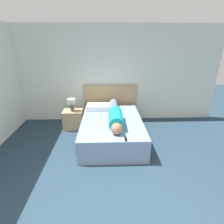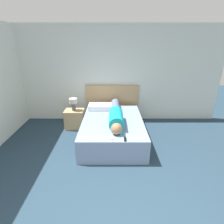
{
  "view_description": "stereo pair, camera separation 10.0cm",
  "coord_description": "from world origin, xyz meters",
  "px_view_note": "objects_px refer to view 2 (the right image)",
  "views": [
    {
      "loc": [
        -0.06,
        -1.1,
        2.17
      ],
      "look_at": [
        0.06,
        2.41,
        0.75
      ],
      "focal_mm": 28.0,
      "sensor_mm": 36.0,
      "label": 1
    },
    {
      "loc": [
        0.04,
        -1.1,
        2.17
      ],
      "look_at": [
        0.06,
        2.41,
        0.75
      ],
      "focal_mm": 28.0,
      "sensor_mm": 36.0,
      "label": 2
    }
  ],
  "objects_px": {
    "pillow_near_headboard": "(99,107)",
    "tv_remote": "(124,139)",
    "nightstand": "(74,119)",
    "table_lamp": "(73,102)",
    "cell_phone": "(111,138)",
    "person_lying": "(115,115)",
    "bed": "(112,129)"
  },
  "relations": [
    {
      "from": "table_lamp",
      "to": "tv_remote",
      "type": "height_order",
      "value": "table_lamp"
    },
    {
      "from": "nightstand",
      "to": "table_lamp",
      "type": "xyz_separation_m",
      "value": [
        0.0,
        0.0,
        0.47
      ]
    },
    {
      "from": "table_lamp",
      "to": "cell_phone",
      "type": "bearing_deg",
      "value": -54.58
    },
    {
      "from": "tv_remote",
      "to": "cell_phone",
      "type": "xyz_separation_m",
      "value": [
        -0.24,
        0.06,
        -0.01
      ]
    },
    {
      "from": "table_lamp",
      "to": "cell_phone",
      "type": "height_order",
      "value": "table_lamp"
    },
    {
      "from": "pillow_near_headboard",
      "to": "tv_remote",
      "type": "relative_size",
      "value": 4.07
    },
    {
      "from": "table_lamp",
      "to": "person_lying",
      "type": "distance_m",
      "value": 1.26
    },
    {
      "from": "nightstand",
      "to": "tv_remote",
      "type": "distance_m",
      "value": 1.93
    },
    {
      "from": "tv_remote",
      "to": "cell_phone",
      "type": "bearing_deg",
      "value": 165.85
    },
    {
      "from": "nightstand",
      "to": "tv_remote",
      "type": "relative_size",
      "value": 3.33
    },
    {
      "from": "person_lying",
      "to": "pillow_near_headboard",
      "type": "relative_size",
      "value": 2.8
    },
    {
      "from": "table_lamp",
      "to": "tv_remote",
      "type": "relative_size",
      "value": 2.15
    },
    {
      "from": "bed",
      "to": "cell_phone",
      "type": "xyz_separation_m",
      "value": [
        -0.01,
        -0.81,
        0.25
      ]
    },
    {
      "from": "pillow_near_headboard",
      "to": "tv_remote",
      "type": "distance_m",
      "value": 1.66
    },
    {
      "from": "table_lamp",
      "to": "tv_remote",
      "type": "bearing_deg",
      "value": -49.74
    },
    {
      "from": "nightstand",
      "to": "table_lamp",
      "type": "height_order",
      "value": "table_lamp"
    },
    {
      "from": "bed",
      "to": "table_lamp",
      "type": "relative_size",
      "value": 6.03
    },
    {
      "from": "bed",
      "to": "tv_remote",
      "type": "xyz_separation_m",
      "value": [
        0.23,
        -0.87,
        0.26
      ]
    },
    {
      "from": "table_lamp",
      "to": "tv_remote",
      "type": "distance_m",
      "value": 1.92
    },
    {
      "from": "bed",
      "to": "nightstand",
      "type": "height_order",
      "value": "nightstand"
    },
    {
      "from": "pillow_near_headboard",
      "to": "table_lamp",
      "type": "bearing_deg",
      "value": -171.25
    },
    {
      "from": "person_lying",
      "to": "cell_phone",
      "type": "relative_size",
      "value": 13.14
    },
    {
      "from": "table_lamp",
      "to": "cell_phone",
      "type": "xyz_separation_m",
      "value": [
        0.99,
        -1.4,
        -0.21
      ]
    },
    {
      "from": "person_lying",
      "to": "tv_remote",
      "type": "height_order",
      "value": "person_lying"
    },
    {
      "from": "tv_remote",
      "to": "table_lamp",
      "type": "bearing_deg",
      "value": 130.26
    },
    {
      "from": "bed",
      "to": "pillow_near_headboard",
      "type": "height_order",
      "value": "pillow_near_headboard"
    },
    {
      "from": "nightstand",
      "to": "person_lying",
      "type": "relative_size",
      "value": 0.29
    },
    {
      "from": "tv_remote",
      "to": "cell_phone",
      "type": "relative_size",
      "value": 1.15
    },
    {
      "from": "nightstand",
      "to": "tv_remote",
      "type": "bearing_deg",
      "value": -49.74
    },
    {
      "from": "bed",
      "to": "cell_phone",
      "type": "bearing_deg",
      "value": -91.03
    },
    {
      "from": "bed",
      "to": "cell_phone",
      "type": "height_order",
      "value": "cell_phone"
    },
    {
      "from": "nightstand",
      "to": "pillow_near_headboard",
      "type": "xyz_separation_m",
      "value": [
        0.68,
        0.1,
        0.31
      ]
    }
  ]
}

